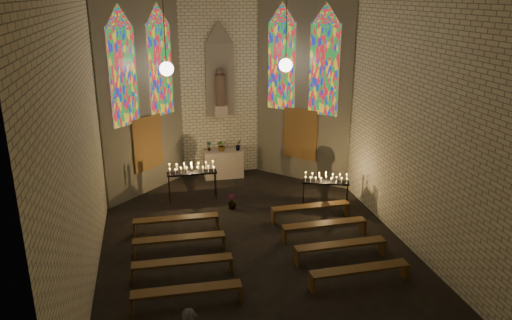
# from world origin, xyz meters

# --- Properties ---
(floor) EXTENTS (12.00, 12.00, 0.00)m
(floor) POSITION_xyz_m (0.00, 0.00, 0.00)
(floor) COLOR black
(floor) RESTS_ON ground
(room) EXTENTS (8.22, 12.43, 7.00)m
(room) POSITION_xyz_m (-0.00, 3.37, 3.72)
(room) COLOR #F1ECCA
(room) RESTS_ON ground
(altar) EXTENTS (1.40, 0.60, 1.00)m
(altar) POSITION_xyz_m (0.00, 5.45, 0.50)
(altar) COLOR beige
(altar) RESTS_ON ground
(flower_vase_left) EXTENTS (0.22, 0.18, 0.36)m
(flower_vase_left) POSITION_xyz_m (-0.50, 5.54, 1.18)
(flower_vase_left) COLOR #4C723F
(flower_vase_left) RESTS_ON altar
(flower_vase_center) EXTENTS (0.42, 0.37, 0.43)m
(flower_vase_center) POSITION_xyz_m (-0.05, 5.45, 1.22)
(flower_vase_center) COLOR #4C723F
(flower_vase_center) RESTS_ON altar
(flower_vase_right) EXTENTS (0.26, 0.24, 0.39)m
(flower_vase_right) POSITION_xyz_m (0.55, 5.41, 1.20)
(flower_vase_right) COLOR #4C723F
(flower_vase_right) RESTS_ON altar
(aisle_flower_pot) EXTENTS (0.34, 0.34, 0.48)m
(aisle_flower_pot) POSITION_xyz_m (-0.18, 2.59, 0.24)
(aisle_flower_pot) COLOR #4C723F
(aisle_flower_pot) RESTS_ON ground
(votive_stand_left) EXTENTS (1.60, 0.39, 1.17)m
(votive_stand_left) POSITION_xyz_m (-1.30, 3.60, 1.01)
(votive_stand_left) COLOR black
(votive_stand_left) RESTS_ON ground
(votive_stand_right) EXTENTS (1.48, 0.80, 1.06)m
(votive_stand_right) POSITION_xyz_m (2.71, 2.10, 0.91)
(votive_stand_right) COLOR black
(votive_stand_right) RESTS_ON ground
(pew_left_0) EXTENTS (2.37, 0.38, 0.45)m
(pew_left_0) POSITION_xyz_m (-1.98, 1.34, 0.37)
(pew_left_0) COLOR #4E3416
(pew_left_0) RESTS_ON ground
(pew_right_0) EXTENTS (2.37, 0.38, 0.45)m
(pew_right_0) POSITION_xyz_m (1.98, 1.34, 0.37)
(pew_right_0) COLOR #4E3416
(pew_right_0) RESTS_ON ground
(pew_left_1) EXTENTS (2.37, 0.38, 0.45)m
(pew_left_1) POSITION_xyz_m (-1.98, 0.14, 0.37)
(pew_left_1) COLOR #4E3416
(pew_left_1) RESTS_ON ground
(pew_right_1) EXTENTS (2.37, 0.38, 0.45)m
(pew_right_1) POSITION_xyz_m (1.98, 0.14, 0.37)
(pew_right_1) COLOR #4E3416
(pew_right_1) RESTS_ON ground
(pew_left_2) EXTENTS (2.37, 0.38, 0.45)m
(pew_left_2) POSITION_xyz_m (-1.98, -1.06, 0.37)
(pew_left_2) COLOR #4E3416
(pew_left_2) RESTS_ON ground
(pew_right_2) EXTENTS (2.37, 0.38, 0.45)m
(pew_right_2) POSITION_xyz_m (1.98, -1.06, 0.37)
(pew_right_2) COLOR #4E3416
(pew_right_2) RESTS_ON ground
(pew_left_3) EXTENTS (2.37, 0.38, 0.45)m
(pew_left_3) POSITION_xyz_m (-1.98, -2.26, 0.37)
(pew_left_3) COLOR #4E3416
(pew_left_3) RESTS_ON ground
(pew_right_3) EXTENTS (2.37, 0.38, 0.45)m
(pew_right_3) POSITION_xyz_m (1.98, -2.26, 0.37)
(pew_right_3) COLOR #4E3416
(pew_right_3) RESTS_ON ground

